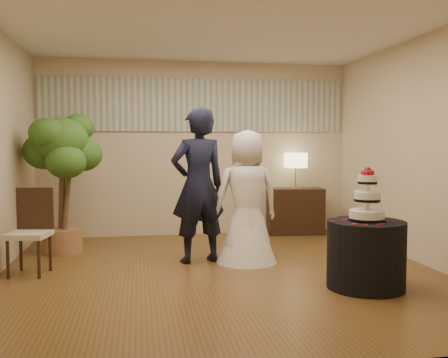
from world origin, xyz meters
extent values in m
cube|color=brown|center=(0.00, 0.00, 0.00)|extent=(5.00, 5.00, 0.00)
cube|color=white|center=(0.00, 0.00, 2.80)|extent=(5.00, 5.00, 0.00)
cube|color=beige|center=(0.00, 2.50, 1.40)|extent=(5.00, 0.06, 2.80)
cube|color=beige|center=(0.00, -2.50, 1.40)|extent=(5.00, 0.06, 2.80)
cube|color=beige|center=(2.50, 0.00, 1.40)|extent=(0.06, 5.00, 2.80)
cube|color=#ABB09F|center=(0.00, 2.48, 2.10)|extent=(4.90, 0.02, 0.85)
imported|color=black|center=(-0.20, 0.58, 0.96)|extent=(0.79, 0.62, 1.92)
imported|color=white|center=(0.40, 0.47, 0.82)|extent=(0.86, 0.82, 1.65)
cylinder|color=black|center=(1.36, -0.85, 0.35)|extent=(0.87, 0.87, 0.69)
cube|color=black|center=(1.61, 2.25, 0.38)|extent=(0.93, 0.48, 0.75)
camera|label=1|loc=(-0.92, -5.56, 1.47)|focal=40.00mm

